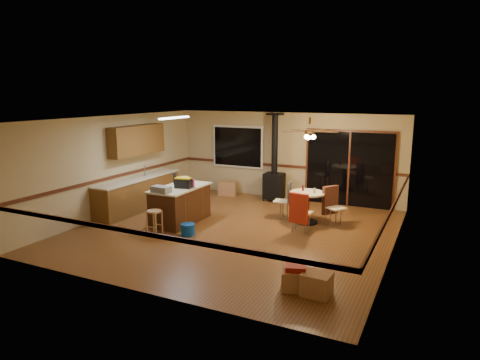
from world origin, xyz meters
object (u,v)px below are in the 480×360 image
Objects in this scene: kitchen_island at (180,204)px; chair_right at (331,200)px; toolbox_black at (183,183)px; bar_stool at (155,223)px; dining_table at (307,202)px; box_corner_b at (317,284)px; chair_left at (286,196)px; box_under_window at (228,188)px; blue_bucket at (188,230)px; chair_near at (299,208)px; box_corner_a at (295,280)px; toolbox_grey at (161,189)px; wood_stove at (274,177)px.

chair_right is (3.40, 1.47, 0.14)m from kitchen_island.
toolbox_black is 1.28m from bar_stool.
toolbox_black is 3.08m from dining_table.
chair_left is at bearing 116.37° from box_corner_b.
box_corner_b is at bearing -51.00° from box_under_window.
chair_near reaches higher than blue_bucket.
bar_stool is at bearing -139.30° from dining_table.
chair_right reaches higher than box_corner_a.
toolbox_grey is at bearing -86.81° from box_under_window.
toolbox_grey is at bearing -137.69° from chair_left.
chair_right is (3.26, 1.51, -0.41)m from toolbox_black.
chair_left is 0.74× the size of chair_right.
box_under_window is 1.21× the size of box_corner_b.
box_under_window is at bearing 104.24° from blue_bucket.
box_corner_a is at bearing -75.88° from dining_table.
kitchen_island is 2.40× the size of chair_near.
toolbox_grey is at bearing -95.36° from kitchen_island.
toolbox_black is 4.70m from box_corner_b.
bar_stool is at bearing -88.00° from kitchen_island.
toolbox_grey is 3.56m from dining_table.
dining_table is at bearing 44.30° from blue_bucket.
kitchen_island is 0.86m from toolbox_grey.
chair_right is (0.47, 1.03, 0.00)m from chair_near.
box_corner_a is at bearing -53.25° from box_under_window.
kitchen_island is at bearing -84.93° from box_under_window.
blue_bucket is 0.37× the size of dining_table.
toolbox_black is 0.73× the size of box_under_window.
wood_stove reaches higher than box_corner_a.
chair_right is 1.28× the size of box_under_window.
chair_right is at bearing 31.78° from toolbox_grey.
blue_bucket is at bearing -125.03° from chair_left.
toolbox_black reaches higher than chair_near.
dining_table is 3.78m from box_corner_a.
toolbox_grey is at bearing 158.11° from box_corner_b.
wood_stove is (1.30, 3.05, 0.28)m from kitchen_island.
chair_left is (2.12, 1.48, -0.42)m from toolbox_black.
box_under_window is (-3.13, 1.77, -0.31)m from dining_table.
chair_left and chair_right have the same top height.
chair_left is 4.08m from box_corner_a.
dining_table is 3.92m from box_corner_b.
bar_stool is 1.06× the size of box_under_window.
toolbox_black is at bearing -170.21° from chair_near.
bar_stool is 3.72m from dining_table.
chair_near reaches higher than box_under_window.
chair_left is 1.17× the size of box_corner_a.
dining_table is at bearing 40.70° from bar_stool.
blue_bucket is at bearing 155.15° from box_corner_b.
blue_bucket is at bearing -51.98° from toolbox_black.
kitchen_island is 5.28× the size of blue_bucket.
dining_table is (2.72, 1.36, -0.48)m from toolbox_black.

